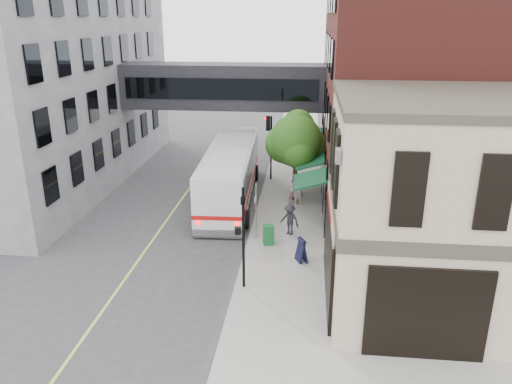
% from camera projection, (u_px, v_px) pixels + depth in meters
% --- Properties ---
extents(ground, '(120.00, 120.00, 0.00)m').
position_uv_depth(ground, '(227.00, 315.00, 19.62)').
color(ground, '#38383A').
rests_on(ground, ground).
extents(sidewalk_main, '(4.00, 60.00, 0.15)m').
position_uv_depth(sidewalk_main, '(292.00, 195.00, 32.52)').
color(sidewalk_main, gray).
rests_on(sidewalk_main, ground).
extents(corner_building, '(10.19, 8.12, 8.45)m').
position_uv_depth(corner_building, '(464.00, 206.00, 19.20)').
color(corner_building, tan).
rests_on(corner_building, ground).
extents(brick_building, '(13.76, 18.00, 14.00)m').
position_uv_depth(brick_building, '(426.00, 87.00, 30.35)').
color(brick_building, '#58201B').
rests_on(brick_building, ground).
extents(opposite_building, '(14.00, 24.00, 14.00)m').
position_uv_depth(opposite_building, '(16.00, 80.00, 33.96)').
color(opposite_building, slate).
rests_on(opposite_building, ground).
extents(skyway_bridge, '(14.00, 3.18, 3.00)m').
position_uv_depth(skyway_bridge, '(224.00, 86.00, 34.61)').
color(skyway_bridge, black).
rests_on(skyway_bridge, ground).
extents(traffic_signal_near, '(0.44, 0.22, 4.60)m').
position_uv_depth(traffic_signal_near, '(243.00, 226.00, 20.46)').
color(traffic_signal_near, black).
rests_on(traffic_signal_near, sidewalk_main).
extents(traffic_signal_far, '(0.53, 0.28, 4.50)m').
position_uv_depth(traffic_signal_far, '(269.00, 135.00, 34.41)').
color(traffic_signal_far, black).
rests_on(traffic_signal_far, sidewalk_main).
extents(street_sign_pole, '(0.08, 0.75, 3.00)m').
position_uv_depth(street_sign_pole, '(256.00, 206.00, 25.49)').
color(street_sign_pole, gray).
rests_on(street_sign_pole, sidewalk_main).
extents(street_tree, '(3.80, 3.20, 5.60)m').
position_uv_depth(street_tree, '(296.00, 140.00, 30.48)').
color(street_tree, '#382619').
rests_on(street_tree, sidewalk_main).
extents(lane_marking, '(0.12, 40.00, 0.01)m').
position_uv_depth(lane_marking, '(171.00, 215.00, 29.48)').
color(lane_marking, '#D8CC4C').
rests_on(lane_marking, ground).
extents(bus, '(3.42, 12.49, 3.33)m').
position_uv_depth(bus, '(230.00, 171.00, 31.33)').
color(bus, silver).
rests_on(bus, ground).
extents(pedestrian_a, '(0.77, 0.65, 1.78)m').
position_uv_depth(pedestrian_a, '(298.00, 191.00, 30.37)').
color(pedestrian_a, silver).
rests_on(pedestrian_a, sidewalk_main).
extents(pedestrian_b, '(1.18, 1.12, 1.93)m').
position_uv_depth(pedestrian_b, '(296.00, 189.00, 30.41)').
color(pedestrian_b, pink).
rests_on(pedestrian_b, sidewalk_main).
extents(pedestrian_c, '(1.26, 1.08, 1.69)m').
position_uv_depth(pedestrian_c, '(290.00, 220.00, 26.22)').
color(pedestrian_c, '#23212A').
rests_on(pedestrian_c, sidewalk_main).
extents(newspaper_box, '(0.61, 0.57, 1.03)m').
position_uv_depth(newspaper_box, '(269.00, 235.00, 25.18)').
color(newspaper_box, '#145A28').
rests_on(newspaper_box, sidewalk_main).
extents(sandwich_board, '(0.65, 0.76, 1.15)m').
position_uv_depth(sandwich_board, '(301.00, 250.00, 23.41)').
color(sandwich_board, black).
rests_on(sandwich_board, sidewalk_main).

